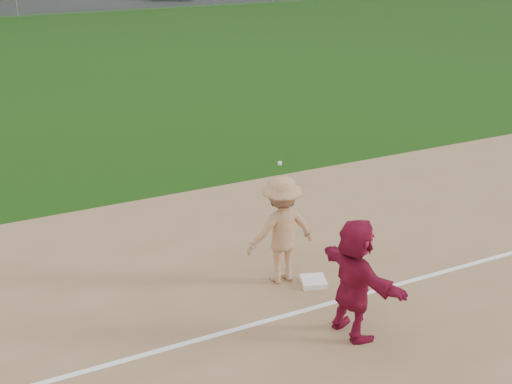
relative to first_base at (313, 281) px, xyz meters
name	(u,v)px	position (x,y,z in m)	size (l,w,h in m)	color
ground	(292,287)	(-0.39, 0.10, -0.07)	(160.00, 160.00, 0.00)	#153B0B
foul_line	(314,308)	(-0.39, -0.70, -0.04)	(60.00, 0.10, 0.01)	white
parking_asphalt	(9,7)	(-0.39, 46.10, -0.06)	(120.00, 10.00, 0.01)	black
first_base	(313,281)	(0.00, 0.00, 0.00)	(0.44, 0.44, 0.10)	white
base_runner	(355,279)	(-0.22, -1.57, 0.95)	(1.85, 0.59, 2.00)	maroon
first_base_play	(281,230)	(-0.46, 0.42, 0.96)	(1.30, 0.75, 2.36)	#9B9B9E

